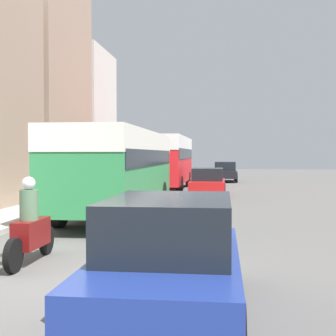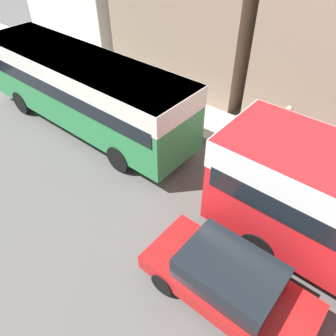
{
  "view_description": "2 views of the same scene",
  "coord_description": "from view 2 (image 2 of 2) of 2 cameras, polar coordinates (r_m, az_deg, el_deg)",
  "views": [
    {
      "loc": [
        1.89,
        -7.39,
        2.17
      ],
      "look_at": [
        -1.03,
        16.95,
        1.44
      ],
      "focal_mm": 50.0,
      "sensor_mm": 36.0,
      "label": 1
    },
    {
      "loc": [
        5.04,
        18.89,
        7.75
      ],
      "look_at": [
        -1.03,
        13.86,
        0.88
      ],
      "focal_mm": 35.0,
      "sensor_mm": 36.0,
      "label": 2
    }
  ],
  "objects": [
    {
      "name": "pedestrian_near_curb",
      "position": [
        12.64,
        19.56,
        6.64
      ],
      "size": [
        0.39,
        0.39,
        1.82
      ],
      "color": "#232838",
      "rests_on": "sidewalk"
    },
    {
      "name": "bus_lead",
      "position": [
        13.44,
        -14.82,
        14.06
      ],
      "size": [
        2.53,
        9.89,
        2.97
      ],
      "color": "#2D8447",
      "rests_on": "ground_plane"
    },
    {
      "name": "sidewalk",
      "position": [
        22.77,
        -22.01,
        18.58
      ],
      "size": [
        2.2,
        120.0,
        0.15
      ],
      "color": "#B2ADA3",
      "rests_on": "ground_plane"
    },
    {
      "name": "car_distant",
      "position": [
        8.21,
        10.4,
        -18.69
      ],
      "size": [
        1.87,
        4.11,
        1.42
      ],
      "color": "red",
      "rests_on": "ground_plane"
    }
  ]
}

